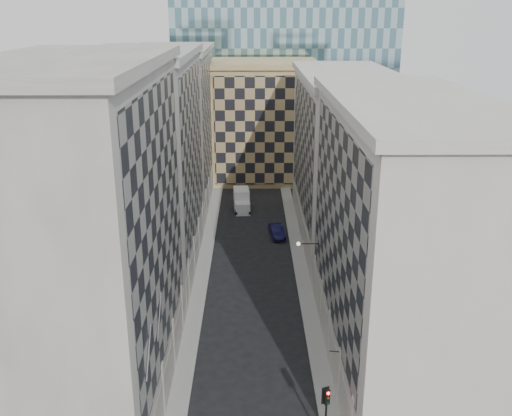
{
  "coord_description": "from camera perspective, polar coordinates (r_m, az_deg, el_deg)",
  "views": [
    {
      "loc": [
        -0.08,
        -23.74,
        26.25
      ],
      "look_at": [
        0.25,
        13.21,
        13.41
      ],
      "focal_mm": 40.0,
      "sensor_mm": 36.0,
      "label": 1
    }
  ],
  "objects": [
    {
      "name": "sidewalk_west",
      "position": [
        60.0,
        -5.44,
        -6.79
      ],
      "size": [
        1.5,
        100.0,
        0.15
      ],
      "primitive_type": "cube",
      "color": "#979791",
      "rests_on": "ground"
    },
    {
      "name": "sidewalk_east",
      "position": [
        60.01,
        4.67,
        -6.76
      ],
      "size": [
        1.5,
        100.0,
        0.15
      ],
      "primitive_type": "cube",
      "color": "#979791",
      "rests_on": "ground"
    },
    {
      "name": "bldg_left_a",
      "position": [
        39.13,
        -16.52,
        -3.3
      ],
      "size": [
        10.8,
        22.8,
        23.7
      ],
      "color": "gray",
      "rests_on": "ground"
    },
    {
      "name": "bldg_left_b",
      "position": [
        59.65,
        -10.96,
        4.32
      ],
      "size": [
        10.8,
        22.8,
        22.7
      ],
      "color": "#9B9890",
      "rests_on": "ground"
    },
    {
      "name": "bldg_left_c",
      "position": [
        80.96,
        -8.25,
        7.99
      ],
      "size": [
        10.8,
        22.8,
        21.7
      ],
      "color": "gray",
      "rests_on": "ground"
    },
    {
      "name": "bldg_right_a",
      "position": [
        43.29,
        14.21,
        -3.04
      ],
      "size": [
        10.8,
        26.8,
        20.7
      ],
      "color": "#B6B1A7",
      "rests_on": "ground"
    },
    {
      "name": "bldg_right_b",
      "position": [
        68.64,
        8.74,
        5.12
      ],
      "size": [
        10.8,
        28.8,
        19.7
      ],
      "color": "#B6B1A7",
      "rests_on": "ground"
    },
    {
      "name": "tan_block",
      "position": [
        93.19,
        0.78,
        8.77
      ],
      "size": [
        16.8,
        14.8,
        18.8
      ],
      "color": "#A07E54",
      "rests_on": "ground"
    },
    {
      "name": "church_tower",
      "position": [
        105.74,
        -0.5,
        19.55
      ],
      "size": [
        7.2,
        7.2,
        51.5
      ],
      "color": "#2F2B25",
      "rests_on": "ground"
    },
    {
      "name": "flagpoles_left",
      "position": [
        35.37,
        -10.14,
        -12.23
      ],
      "size": [
        0.1,
        6.33,
        2.33
      ],
      "color": "gray",
      "rests_on": "ground"
    },
    {
      "name": "bracket_lamp",
      "position": [
        51.97,
        4.46,
        -3.59
      ],
      "size": [
        1.98,
        0.36,
        0.36
      ],
      "color": "black",
      "rests_on": "ground"
    },
    {
      "name": "traffic_light",
      "position": [
        37.61,
        7.05,
        -18.93
      ],
      "size": [
        0.52,
        0.51,
        4.16
      ],
      "rotation": [
        0.0,
        0.0,
        0.39
      ],
      "color": "black",
      "rests_on": "sidewalk_east"
    },
    {
      "name": "box_truck",
      "position": [
        79.01,
        -1.44,
        0.69
      ],
      "size": [
        2.46,
        5.24,
        2.79
      ],
      "rotation": [
        0.0,
        0.0,
        0.08
      ],
      "color": "white",
      "rests_on": "ground"
    },
    {
      "name": "dark_car",
      "position": [
        69.73,
        2.1,
        -2.33
      ],
      "size": [
        2.05,
        4.49,
        1.43
      ],
      "primitive_type": "imported",
      "rotation": [
        0.0,
        0.0,
        0.13
      ],
      "color": "#0F0F37",
      "rests_on": "ground"
    },
    {
      "name": "shop_sign",
      "position": [
        40.74,
        7.58,
        -14.4
      ],
      "size": [
        0.71,
        0.62,
        0.69
      ],
      "rotation": [
        0.0,
        0.0,
        -0.17
      ],
      "color": "black",
      "rests_on": "ground"
    }
  ]
}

